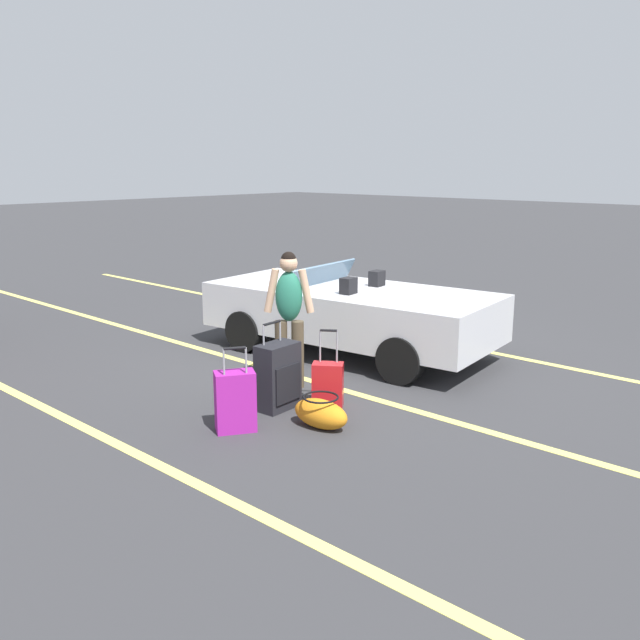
% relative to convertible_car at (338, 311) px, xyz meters
% --- Properties ---
extents(ground_plane, '(80.00, 80.00, 0.00)m').
position_rel_convertible_car_xyz_m(ground_plane, '(-0.21, -0.02, -0.59)').
color(ground_plane, '#333335').
extents(lot_line_near, '(18.00, 0.12, 0.01)m').
position_rel_convertible_car_xyz_m(lot_line_near, '(-0.21, -1.39, -0.59)').
color(lot_line_near, '#EAE066').
rests_on(lot_line_near, ground_plane).
extents(lot_line_mid, '(18.00, 0.12, 0.01)m').
position_rel_convertible_car_xyz_m(lot_line_mid, '(-0.21, 1.31, -0.59)').
color(lot_line_mid, '#EAE066').
rests_on(lot_line_mid, ground_plane).
extents(lot_line_far, '(18.00, 0.12, 0.01)m').
position_rel_convertible_car_xyz_m(lot_line_far, '(-0.21, 4.01, -0.59)').
color(lot_line_far, '#EAE066').
rests_on(lot_line_far, ground_plane).
extents(convertible_car, '(4.31, 2.22, 1.24)m').
position_rel_convertible_car_xyz_m(convertible_car, '(0.00, 0.00, 0.00)').
color(convertible_car, silver).
rests_on(convertible_car, ground_plane).
extents(suitcase_large_black, '(0.33, 0.50, 0.97)m').
position_rel_convertible_car_xyz_m(suitcase_large_black, '(-1.08, 2.26, -0.22)').
color(suitcase_large_black, black).
rests_on(suitcase_large_black, ground_plane).
extents(suitcase_medium_bright, '(0.42, 0.47, 0.90)m').
position_rel_convertible_car_xyz_m(suitcase_medium_bright, '(-1.21, 3.00, -0.28)').
color(suitcase_medium_bright, '#991E8C').
rests_on(suitcase_medium_bright, ground_plane).
extents(suitcase_small_carryon, '(0.39, 0.36, 0.88)m').
position_rel_convertible_car_xyz_m(suitcase_small_carryon, '(-1.44, 1.84, -0.33)').
color(suitcase_small_carryon, red).
rests_on(suitcase_small_carryon, ground_plane).
extents(duffel_bag, '(0.66, 0.40, 0.34)m').
position_rel_convertible_car_xyz_m(duffel_bag, '(-1.81, 2.36, -0.43)').
color(duffel_bag, orange).
rests_on(duffel_bag, ground_plane).
extents(traveler_person, '(0.53, 0.44, 1.65)m').
position_rel_convertible_car_xyz_m(traveler_person, '(-0.65, 1.64, 0.34)').
color(traveler_person, '#4C3F2D').
rests_on(traveler_person, ground_plane).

